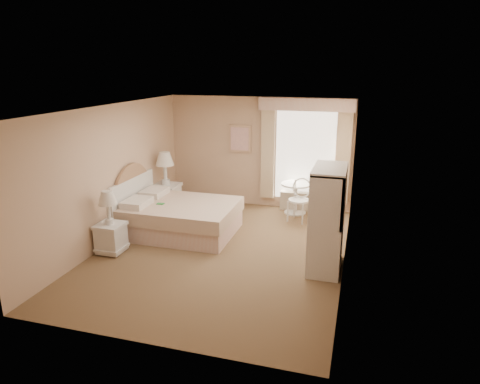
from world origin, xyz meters
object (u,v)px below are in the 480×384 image
(bed, at_px, (177,216))
(cafe_chair, at_px, (300,196))
(armoire, at_px, (327,227))
(nightstand_near, at_px, (110,230))
(nightstand_far, at_px, (166,190))
(round_table, at_px, (296,193))

(bed, relative_size, cafe_chair, 2.32)
(cafe_chair, bearing_deg, armoire, -55.32)
(bed, bearing_deg, armoire, -14.01)
(bed, height_order, armoire, armoire)
(nightstand_near, xyz_separation_m, nightstand_far, (-0.00, 2.24, 0.09))
(nightstand_far, relative_size, armoire, 0.80)
(round_table, relative_size, cafe_chair, 0.75)
(round_table, xyz_separation_m, armoire, (0.89, -2.52, 0.24))
(bed, height_order, cafe_chair, bed)
(bed, height_order, nightstand_near, bed)
(armoire, bearing_deg, round_table, 109.40)
(armoire, bearing_deg, nightstand_far, 153.95)
(nightstand_far, distance_m, armoire, 4.07)
(nightstand_near, height_order, armoire, armoire)
(bed, relative_size, round_table, 3.08)
(bed, bearing_deg, round_table, 41.21)
(bed, relative_size, armoire, 1.26)
(nightstand_near, height_order, round_table, nightstand_near)
(cafe_chair, bearing_deg, bed, -132.80)
(nightstand_near, bearing_deg, armoire, 7.08)
(bed, relative_size, nightstand_far, 1.56)
(bed, height_order, nightstand_far, nightstand_far)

